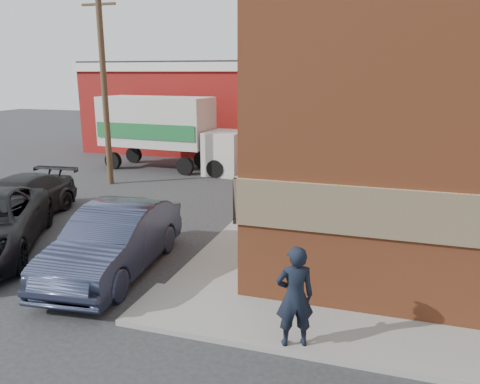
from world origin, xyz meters
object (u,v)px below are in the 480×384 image
Objects in this scene: man at (295,296)px; utility_pole at (104,77)px; box_truck at (169,128)px; sedan at (114,241)px; suv_b at (17,200)px; warehouse at (222,106)px.

utility_pole is at bearing -67.26° from man.
utility_pole reaches higher than box_truck.
sedan is 1.01× the size of suv_b.
warehouse reaches higher than sedan.
warehouse is at bearing -89.49° from man.
utility_pole reaches higher than warehouse.
warehouse is 23.44m from man.
sedan is (5.59, -8.50, -3.90)m from utility_pole.
suv_b is (-5.53, 2.72, -0.11)m from sedan.
utility_pole reaches higher than man.
warehouse is at bearing 90.64° from box_truck.
box_truck reaches higher than man.
utility_pole reaches higher than suv_b.
box_truck is at bearing -79.03° from man.
sedan is (4.09, -19.50, -1.97)m from warehouse.
utility_pole is 10.90m from sedan.
box_truck is (1.08, 9.58, 1.41)m from suv_b.
box_truck reaches higher than suv_b.
warehouse is 7.23m from box_truck.
suv_b is at bearing 148.12° from sedan.
utility_pole is 4.73× the size of man.
suv_b is at bearing -46.74° from man.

